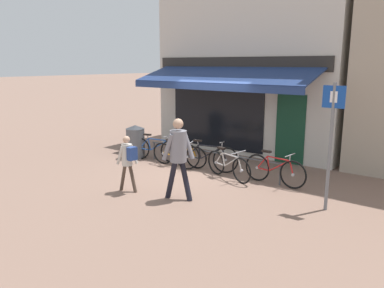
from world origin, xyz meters
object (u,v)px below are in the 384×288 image
Objects in this scene: parking_sign at (331,134)px; bicycle_red at (274,170)px; pedestrian_child at (128,157)px; bicycle_orange at (179,154)px; pedestrian_adult at (178,151)px; litter_bin at (135,141)px; bicycle_silver at (228,165)px; bicycle_blue at (155,149)px; bicycle_black at (206,157)px.

bicycle_red is at bearing 150.57° from parking_sign.
pedestrian_child reaches higher than bicycle_red.
bicycle_orange is at bearing 170.65° from parking_sign.
pedestrian_adult is 4.11m from litter_bin.
bicycle_silver is 2.69m from pedestrian_child.
bicycle_orange is 1.81m from bicycle_silver.
bicycle_blue is at bearing 8.67° from litter_bin.
bicycle_black is 1.68× the size of litter_bin.
bicycle_black is at bearing 179.51° from bicycle_silver.
bicycle_black is 1.33× the size of pedestrian_child.
parking_sign is (5.59, -0.83, 1.22)m from bicycle_blue.
parking_sign reaches higher than bicycle_silver.
pedestrian_child is (-0.44, -2.56, 0.46)m from bicycle_black.
bicycle_blue is 1.28× the size of pedestrian_child.
litter_bin is at bearing -23.47° from pedestrian_adult.
litter_bin is at bearing -41.56° from pedestrian_child.
pedestrian_child is 4.49m from parking_sign.
bicycle_orange is 2.53m from pedestrian_child.
bicycle_blue is 1.94m from bicycle_black.
bicycle_black is at bearing -176.15° from bicycle_red.
litter_bin is (-3.58, 0.13, 0.17)m from bicycle_silver.
bicycle_orange is at bearing -43.60° from pedestrian_adult.
bicycle_blue is 0.97× the size of bicycle_black.
litter_bin is at bearing 170.80° from bicycle_orange.
bicycle_black is (0.90, 0.11, 0.03)m from bicycle_orange.
bicycle_orange is 4.78m from parking_sign.
bicycle_red is at bearing -7.61° from bicycle_orange.
parking_sign is (6.33, -0.71, 1.06)m from litter_bin.
bicycle_black is 2.69m from litter_bin.
bicycle_silver is 0.62× the size of parking_sign.
parking_sign is (2.75, -0.59, 1.23)m from bicycle_silver.
bicycle_blue is at bearing 171.59° from parking_sign.
bicycle_silver is at bearing -15.54° from bicycle_orange.
pedestrian_adult is at bearing -159.97° from pedestrian_child.
pedestrian_child reaches higher than bicycle_blue.
bicycle_silver is at bearing 167.99° from parking_sign.
parking_sign is at bearing -6.43° from litter_bin.
pedestrian_child is at bearing -131.20° from bicycle_red.
bicycle_black is at bearing -13.79° from bicycle_blue.
parking_sign is (3.65, -0.86, 1.21)m from bicycle_black.
parking_sign reaches higher than pedestrian_adult.
bicycle_blue is 1.03× the size of bicycle_red.
bicycle_black is at bearing 3.12° from litter_bin.
bicycle_red is at bearing -128.60° from pedestrian_child.
bicycle_silver is 1.21m from bicycle_red.
bicycle_orange is 0.99× the size of bicycle_black.
litter_bin is at bearing -165.58° from bicycle_silver.
bicycle_silver is 0.97× the size of bicycle_red.
bicycle_blue is 1.04m from bicycle_orange.
litter_bin is 6.46m from parking_sign.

